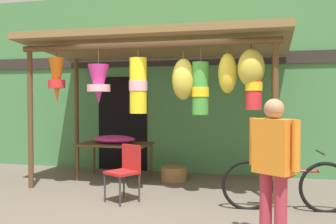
{
  "coord_description": "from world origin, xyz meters",
  "views": [
    {
      "loc": [
        1.83,
        -5.64,
        1.53
      ],
      "look_at": [
        0.15,
        0.79,
        1.31
      ],
      "focal_mm": 41.57,
      "sensor_mm": 36.0,
      "label": 1
    }
  ],
  "objects": [
    {
      "name": "parked_bicycle",
      "position": [
        2.05,
        -0.12,
        0.35
      ],
      "size": [
        1.74,
        0.44,
        0.92
      ],
      "color": "black",
      "rests_on": "ground_plane"
    },
    {
      "name": "display_table",
      "position": [
        -1.03,
        1.29,
        0.62
      ],
      "size": [
        1.33,
        0.82,
        0.68
      ],
      "color": "brown",
      "rests_on": "ground_plane"
    },
    {
      "name": "vendor_in_orange",
      "position": [
        1.87,
        -1.48,
        0.9
      ],
      "size": [
        0.51,
        0.41,
        1.54
      ],
      "color": "#B23347",
      "rests_on": "ground_plane"
    },
    {
      "name": "flower_heap_on_table",
      "position": [
        -1.02,
        1.27,
        0.76
      ],
      "size": [
        0.82,
        0.57,
        0.15
      ],
      "color": "#D13399",
      "rests_on": "display_table"
    },
    {
      "name": "ground_plane",
      "position": [
        0.0,
        0.0,
        0.0
      ],
      "size": [
        30.0,
        30.0,
        0.0
      ],
      "primitive_type": "plane",
      "color": "#60564C"
    },
    {
      "name": "folding_chair",
      "position": [
        -0.24,
        -0.21,
        0.5
      ],
      "size": [
        0.55,
        0.55,
        0.84
      ],
      "color": "#AD1E1E",
      "rests_on": "ground_plane"
    },
    {
      "name": "wicker_basket_by_table",
      "position": [
        0.11,
        1.37,
        0.13
      ],
      "size": [
        0.48,
        0.48,
        0.26
      ],
      "primitive_type": "cylinder",
      "color": "olive",
      "rests_on": "ground_plane"
    },
    {
      "name": "market_stall_canopy",
      "position": [
        -0.01,
        0.81,
        2.25
      ],
      "size": [
        4.55,
        2.16,
        2.64
      ],
      "color": "brown",
      "rests_on": "ground_plane"
    },
    {
      "name": "shop_facade",
      "position": [
        -0.01,
        2.33,
        1.88
      ],
      "size": [
        11.59,
        0.29,
        3.75
      ],
      "color": "#47844C",
      "rests_on": "ground_plane"
    }
  ]
}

